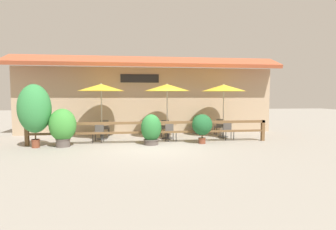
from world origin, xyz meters
TOP-DOWN VIEW (x-y plane):
  - ground_plane at (0.00, 0.00)m, footprint 60.00×60.00m
  - building_facade at (-0.00, 4.10)m, footprint 14.28×1.49m
  - patio_railing at (0.00, 1.05)m, footprint 10.40×0.14m
  - patio_umbrella_near at (-2.28, 2.45)m, footprint 2.19×2.19m
  - dining_table_near at (-2.28, 2.45)m, footprint 0.94×0.94m
  - chair_near_streetside at (-2.33, 1.69)m, footprint 0.48×0.48m
  - chair_near_wallside at (-2.23, 3.21)m, footprint 0.42×0.42m
  - patio_umbrella_middle at (0.84, 2.22)m, footprint 2.19×2.19m
  - dining_table_middle at (0.84, 2.22)m, footprint 0.94×0.94m
  - chair_middle_streetside at (0.90, 1.52)m, footprint 0.50×0.50m
  - chair_middle_wallside at (0.80, 2.91)m, footprint 0.44×0.44m
  - patio_umbrella_far at (3.69, 2.35)m, footprint 2.19×2.19m
  - dining_table_far at (3.69, 2.35)m, footprint 0.94×0.94m
  - chair_far_streetside at (3.68, 1.59)m, footprint 0.43×0.43m
  - chair_far_wallside at (3.75, 3.12)m, footprint 0.43×0.43m
  - potted_plant_small_flowering at (2.18, 0.68)m, footprint 0.88×0.79m
  - potted_plant_corner_fern at (-3.60, 0.66)m, footprint 1.06×0.96m
  - potted_plant_entrance_palm at (-0.02, 0.68)m, footprint 0.86×0.78m
  - potted_plant_broad_leaf at (-4.63, 0.60)m, footprint 1.26×1.13m
  - potted_plant_tall_tropical at (2.69, 3.55)m, footprint 0.60×0.54m

SIDE VIEW (x-z plane):
  - ground_plane at x=0.00m, z-range 0.00..0.00m
  - chair_near_streetside at x=-2.33m, z-range 0.05..0.89m
  - chair_near_wallside at x=-2.23m, z-range 0.05..0.89m
  - chair_middle_streetside at x=0.90m, z-range 0.05..0.89m
  - chair_middle_wallside at x=0.80m, z-range 0.05..0.89m
  - chair_far_streetside at x=3.68m, z-range 0.05..0.89m
  - chair_far_wallside at x=3.75m, z-range 0.05..0.89m
  - potted_plant_tall_tropical at x=2.69m, z-range 0.06..1.10m
  - dining_table_near at x=-2.28m, z-range 0.22..0.96m
  - dining_table_middle at x=0.84m, z-range 0.22..0.96m
  - dining_table_far at x=3.69m, z-range 0.22..0.96m
  - potted_plant_entrance_palm at x=-0.02m, z-range 0.00..1.29m
  - patio_railing at x=0.00m, z-range 0.22..1.17m
  - potted_plant_small_flowering at x=2.18m, z-range 0.16..1.43m
  - potted_plant_corner_fern at x=-3.60m, z-range 0.06..1.61m
  - potted_plant_broad_leaf at x=-4.63m, z-range 0.28..2.80m
  - building_facade at x=0.00m, z-range 0.05..4.28m
  - patio_umbrella_near at x=-2.28m, z-range 1.12..3.78m
  - patio_umbrella_middle at x=0.84m, z-range 1.12..3.78m
  - patio_umbrella_far at x=3.69m, z-range 1.12..3.78m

